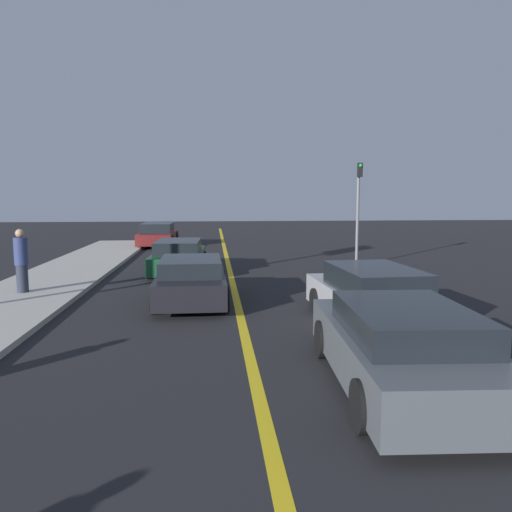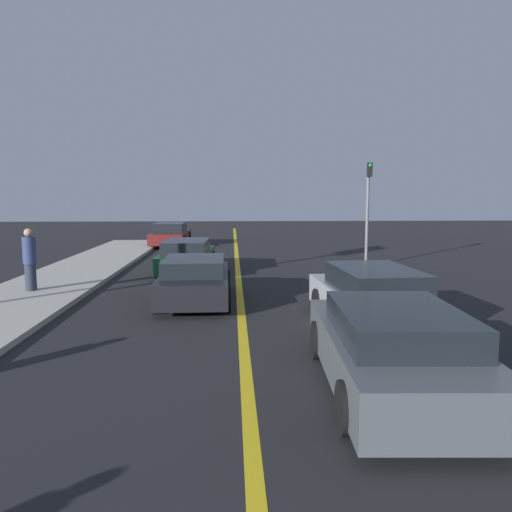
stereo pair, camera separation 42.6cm
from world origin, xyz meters
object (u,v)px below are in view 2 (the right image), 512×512
at_px(traffic_light, 368,204).
at_px(car_far_distant, 195,280).
at_px(car_near_right_lane, 392,349).
at_px(car_ahead_center, 372,299).
at_px(car_parked_left_lot, 187,256).
at_px(pedestrian_far_standing, 30,260).
at_px(car_oncoming_far, 170,235).

bearing_deg(traffic_light, car_far_distant, -135.47).
bearing_deg(car_far_distant, traffic_light, 43.77).
xyz_separation_m(car_near_right_lane, car_far_distant, (-3.36, 6.34, -0.04)).
bearing_deg(car_ahead_center, car_parked_left_lot, 116.51).
height_order(car_ahead_center, car_parked_left_lot, car_ahead_center).
bearing_deg(car_near_right_lane, pedestrian_far_standing, 140.15).
bearing_deg(car_ahead_center, car_oncoming_far, 106.45).
height_order(car_ahead_center, car_far_distant, car_ahead_center).
relative_size(car_ahead_center, pedestrian_far_standing, 2.59).
distance_m(car_near_right_lane, car_oncoming_far, 22.30).
xyz_separation_m(car_ahead_center, traffic_light, (2.38, 9.21, 1.89)).
bearing_deg(car_oncoming_far, car_near_right_lane, -73.45).
height_order(car_parked_left_lot, car_oncoming_far, car_oncoming_far).
distance_m(car_near_right_lane, car_ahead_center, 3.49).
xyz_separation_m(car_ahead_center, car_oncoming_far, (-6.52, 18.09, -0.01)).
distance_m(car_near_right_lane, car_parked_left_lot, 12.30).
distance_m(car_parked_left_lot, car_oncoming_far, 10.07).
bearing_deg(car_parked_left_lot, pedestrian_far_standing, -133.28).
distance_m(car_far_distant, car_oncoming_far, 15.39).
bearing_deg(pedestrian_far_standing, car_near_right_lane, -42.59).
relative_size(car_near_right_lane, car_ahead_center, 1.00).
bearing_deg(car_oncoming_far, traffic_light, -43.61).
xyz_separation_m(car_near_right_lane, car_oncoming_far, (-5.85, 21.52, 0.00)).
distance_m(car_oncoming_far, pedestrian_far_standing, 14.20).
height_order(car_near_right_lane, car_parked_left_lot, car_near_right_lane).
height_order(car_near_right_lane, car_oncoming_far, car_oncoming_far).
bearing_deg(pedestrian_far_standing, car_far_distant, -13.74).
relative_size(car_oncoming_far, pedestrian_far_standing, 2.44).
xyz_separation_m(car_far_distant, traffic_light, (6.41, 6.30, 1.93)).
bearing_deg(pedestrian_far_standing, car_oncoming_far, 80.60).
distance_m(car_parked_left_lot, pedestrian_far_standing, 5.84).
bearing_deg(car_far_distant, car_ahead_center, -36.60).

